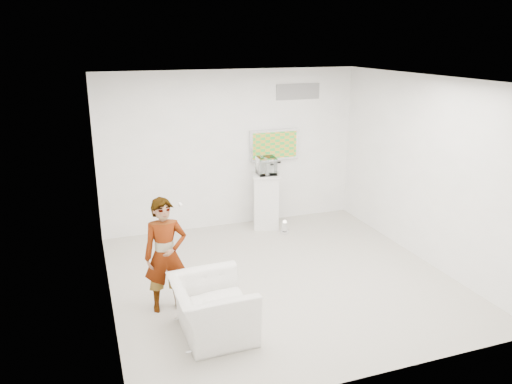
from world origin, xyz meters
TOP-DOWN VIEW (x-y plane):
  - room at (0.00, 0.00)m, footprint 5.01×5.01m
  - tv at (0.85, 2.45)m, footprint 1.00×0.08m
  - logo_decal at (1.35, 2.49)m, footprint 0.90×0.02m
  - person at (-1.78, -0.32)m, footprint 0.59×0.40m
  - armchair at (-1.36, -1.11)m, footprint 0.95×1.08m
  - pedestal at (0.57, 2.13)m, footprint 0.65×0.65m
  - floor_uplight at (0.77, 1.66)m, footprint 0.19×0.19m
  - vitrine at (0.57, 2.13)m, footprint 0.36×0.36m
  - console at (0.57, 2.13)m, footprint 0.05×0.16m
  - wii_remote at (-1.52, -0.18)m, footprint 0.04×0.13m

SIDE VIEW (x-z plane):
  - floor_uplight at x=0.77m, z-range 0.00..0.26m
  - armchair at x=-1.36m, z-range 0.00..0.69m
  - pedestal at x=0.57m, z-range 0.00..1.06m
  - person at x=-1.78m, z-range 0.00..1.57m
  - console at x=0.57m, z-range 1.06..1.28m
  - vitrine at x=0.57m, z-range 1.06..1.40m
  - wii_remote at x=-1.52m, z-range 1.40..1.43m
  - room at x=0.00m, z-range 0.00..3.00m
  - tv at x=0.85m, z-range 1.25..1.85m
  - logo_decal at x=1.35m, z-range 2.40..2.70m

